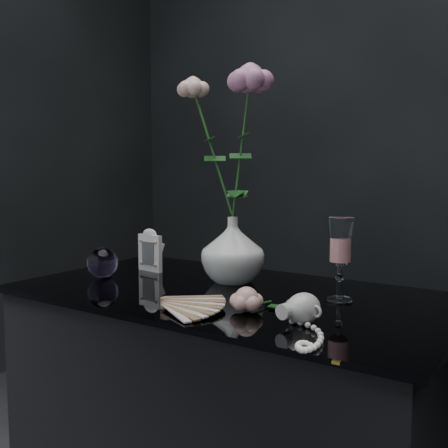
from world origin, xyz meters
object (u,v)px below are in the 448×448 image
Objects in this scene: vase at (233,250)px; pearl_jar at (303,307)px; paperweight at (102,263)px; wine_glass at (340,259)px; picture_frame at (150,250)px; loose_rose at (246,299)px.

vase is 0.39m from pearl_jar.
paperweight is (-0.33, -0.15, -0.04)m from vase.
wine_glass is 0.86× the size of pearl_jar.
vase reaches higher than picture_frame.
vase is at bearing 155.63° from pearl_jar.
pearl_jar is (0.13, -0.01, 0.01)m from loose_rose.
loose_rose is at bearing -123.26° from wine_glass.
pearl_jar is at bearing 20.06° from loose_rose.
picture_frame is (-0.28, -0.00, -0.02)m from vase.
wine_glass is at bearing 103.77° from pearl_jar.
vase is 0.28m from picture_frame.
loose_rose is at bearing -18.60° from picture_frame.
vase is 1.11× the size of loose_rose.
picture_frame is 0.51m from loose_rose.
loose_rose is (0.46, -0.22, -0.04)m from picture_frame.
picture_frame is at bearing -179.28° from vase.
picture_frame is at bearing 171.28° from pearl_jar.
vase is 0.30m from wine_glass.
paperweight is (-0.63, -0.12, -0.05)m from wine_glass.
paperweight reaches higher than loose_rose.
paperweight is at bearing -165.23° from loose_rose.
paperweight is 0.38× the size of pearl_jar.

